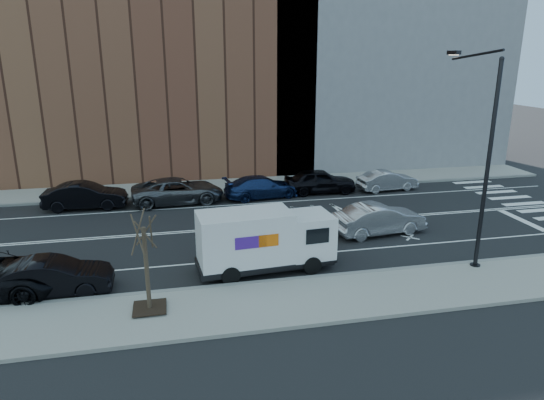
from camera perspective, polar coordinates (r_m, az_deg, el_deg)
name	(u,v)px	position (r m, az deg, el deg)	size (l,w,h in m)	color
ground	(283,225)	(27.09, 1.31, -2.93)	(120.00, 120.00, 0.00)	black
sidewalk_near	(335,297)	(19.31, 7.45, -11.29)	(44.00, 3.60, 0.15)	gray
sidewalk_far	(255,184)	(35.31, -1.98, 1.87)	(44.00, 3.60, 0.15)	gray
curb_near	(321,277)	(20.82, 5.80, -9.02)	(44.00, 0.25, 0.17)	gray
curb_far	(260,191)	(33.60, -1.44, 1.12)	(44.00, 0.25, 0.17)	gray
crosswalk	(532,207)	(34.34, 28.28, -0.71)	(3.00, 14.00, 0.01)	white
road_markings	(283,225)	(27.09, 1.31, -2.93)	(40.00, 8.60, 0.01)	white
bldg_brick	(135,29)	(40.52, -15.82, 18.78)	(26.00, 10.00, 22.00)	brown
bldg_concrete	(381,6)	(44.40, 12.71, 21.34)	(20.00, 10.00, 26.00)	slate
streetlight	(482,154)	(22.45, 23.47, 5.01)	(0.44, 4.02, 9.34)	black
street_tree	(147,277)	(18.14, -14.46, -8.77)	(1.20, 1.20, 3.75)	black
fedex_van	(264,239)	(21.03, -0.90, -4.67)	(6.11, 2.50, 2.73)	black
far_parked_b	(85,196)	(31.88, -21.12, 0.47)	(1.71, 4.91, 1.62)	black
far_parked_c	(178,191)	(31.47, -11.02, 1.09)	(2.66, 5.76, 1.60)	#4C4E53
far_parked_d	(262,187)	(32.09, -1.22, 1.56)	(2.03, 5.00, 1.45)	navy
far_parked_e	(320,181)	(33.34, 5.64, 2.25)	(1.97, 4.89, 1.67)	black
far_parked_f	(387,181)	(34.80, 13.41, 2.25)	(1.47, 4.21, 1.39)	#B1B1B6
driving_sedan	(379,219)	(26.15, 12.49, -2.20)	(1.71, 4.89, 1.61)	#ACACB0
near_parked_rear_a	(52,277)	(21.05, -24.43, -8.25)	(1.58, 4.52, 1.49)	black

